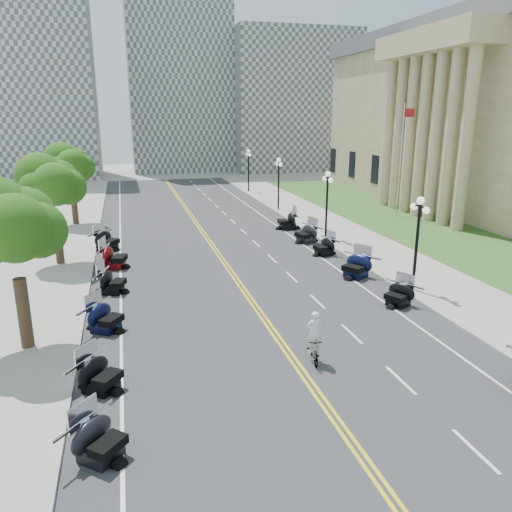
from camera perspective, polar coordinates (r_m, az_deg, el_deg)
ground at (r=21.00m, az=2.85°, el=-9.83°), size 160.00×160.00×0.00m
road at (r=30.01m, az=-2.93°, el=-1.76°), size 16.00×90.00×0.01m
centerline_yellow_a at (r=29.98m, az=-3.15°, el=-1.76°), size 0.12×90.00×0.00m
centerline_yellow_b at (r=30.03m, az=-2.70°, el=-1.73°), size 0.12×90.00×0.00m
edge_line_north at (r=31.87m, az=8.40°, el=-0.84°), size 0.12×90.00×0.00m
edge_line_south at (r=29.44m, az=-15.21°, el=-2.66°), size 0.12×90.00×0.00m
lane_dash_4 at (r=16.26m, az=23.76°, el=-19.67°), size 0.12×2.00×0.00m
lane_dash_5 at (r=18.98m, az=16.18°, el=-13.43°), size 0.12×2.00×0.00m
lane_dash_6 at (r=22.09m, az=10.88°, el=-8.71°), size 0.12×2.00×0.00m
lane_dash_7 at (r=25.46m, az=7.02°, el=-5.15°), size 0.12×2.00×0.00m
lane_dash_8 at (r=28.98m, az=4.11°, el=-2.41°), size 0.12×2.00×0.00m
lane_dash_9 at (r=32.62m, az=1.85°, el=-0.28°), size 0.12×2.00×0.00m
lane_dash_10 at (r=36.33m, az=0.04°, el=1.43°), size 0.12×2.00×0.00m
lane_dash_11 at (r=40.10m, az=-1.42°, el=2.81°), size 0.12×2.00×0.00m
lane_dash_12 at (r=43.91m, az=-2.64°, el=3.96°), size 0.12×2.00×0.00m
lane_dash_13 at (r=47.75m, az=-3.67°, el=4.92°), size 0.12×2.00×0.00m
lane_dash_14 at (r=51.61m, az=-4.54°, el=5.73°), size 0.12×2.00×0.00m
lane_dash_15 at (r=55.49m, az=-5.30°, el=6.43°), size 0.12×2.00×0.00m
lane_dash_16 at (r=59.39m, az=-5.95°, el=7.04°), size 0.12×2.00×0.00m
lane_dash_17 at (r=63.30m, az=-6.53°, el=7.57°), size 0.12×2.00×0.00m
lane_dash_18 at (r=67.23m, az=-7.04°, el=8.04°), size 0.12×2.00×0.00m
lane_dash_19 at (r=71.16m, az=-7.50°, el=8.46°), size 0.12×2.00×0.00m
sidewalk_north at (r=33.64m, az=14.85°, el=-0.20°), size 5.00×90.00×0.15m
sidewalk_south at (r=29.79m, az=-23.12°, el=-3.06°), size 5.00×90.00×0.15m
lawn at (r=43.84m, az=17.75°, el=3.24°), size 9.00×60.00×0.10m
distant_block_a at (r=81.01m, az=-24.64°, el=17.33°), size 18.00×14.00×26.00m
distant_block_b at (r=86.75m, az=-8.80°, el=19.66°), size 16.00×12.00×30.00m
distant_block_c at (r=87.55m, az=3.88°, el=17.15°), size 20.00×14.00×22.00m
street_lamp_2 at (r=27.10m, az=17.88°, el=1.24°), size 0.50×1.20×4.90m
street_lamp_3 at (r=37.50m, az=8.09°, el=5.77°), size 0.50×1.20×4.90m
street_lamp_4 at (r=48.64m, az=2.59°, el=8.23°), size 0.50×1.20×4.90m
street_lamp_5 at (r=60.11m, az=-0.86°, el=9.72°), size 0.50×1.20×4.90m
flagpole at (r=46.73m, az=16.16°, el=10.27°), size 1.10×0.20×10.00m
tree_2 at (r=20.89m, az=-26.01°, el=2.23°), size 4.80×4.80×9.20m
tree_3 at (r=32.56m, az=-22.22°, el=7.06°), size 4.80×4.80×9.20m
tree_4 at (r=44.41m, az=-20.42°, el=9.32°), size 4.80×4.80×9.20m
motorcycle_n_6 at (r=25.50m, az=15.99°, el=-4.14°), size 2.45×2.45×1.27m
motorcycle_n_7 at (r=29.27m, az=11.38°, el=-1.00°), size 2.94×2.94×1.49m
motorcycle_n_8 at (r=33.57m, az=7.81°, el=1.19°), size 2.21×2.21×1.31m
motorcycle_n_9 at (r=36.72m, az=5.75°, el=2.67°), size 2.65×2.65×1.47m
motorcycle_n_10 at (r=40.91m, az=3.59°, el=4.14°), size 2.35×2.35×1.54m
motorcycle_s_4 at (r=15.02m, az=-17.46°, el=-19.22°), size 2.63×2.63×1.30m
motorcycle_s_5 at (r=18.16m, az=-17.37°, el=-12.65°), size 2.62×2.62×1.31m
motorcycle_s_6 at (r=22.70m, az=-16.85°, el=-6.59°), size 2.73×2.73×1.37m
motorcycle_s_7 at (r=27.29m, az=-16.14°, el=-2.70°), size 2.50×2.50×1.38m
motorcycle_s_8 at (r=31.59m, az=-15.97°, el=0.00°), size 2.74×2.74×1.55m
motorcycle_s_9 at (r=36.05m, az=-16.68°, el=1.83°), size 2.98×2.98×1.49m
bicycle at (r=19.40m, az=6.60°, el=-10.52°), size 0.81×1.76×1.02m
cyclist_rider at (r=18.84m, az=6.74°, el=-6.81°), size 0.62×0.41×1.70m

